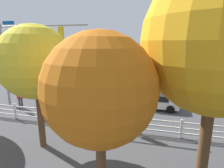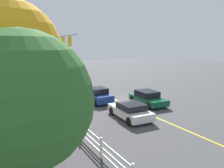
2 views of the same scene
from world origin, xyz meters
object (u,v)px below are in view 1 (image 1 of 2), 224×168
car_2 (154,100)px  pedestrian (20,98)px  tree_0 (217,41)px  tree_1 (100,90)px  tree_3 (36,63)px  car_0 (88,95)px  car_1 (130,88)px

car_2 → pedestrian: 11.42m
tree_0 → tree_1: bearing=26.1°
tree_1 → tree_3: size_ratio=0.92×
pedestrian → car_0: bearing=-125.8°
car_0 → car_2: (-5.96, -0.08, -0.07)m
tree_0 → tree_3: size_ratio=1.26×
car_0 → tree_3: bearing=91.6°
tree_0 → tree_3: 7.88m
car_0 → tree_1: bearing=113.3°
tree_1 → tree_3: tree_3 is taller
car_0 → tree_1: tree_1 is taller
pedestrian → tree_0: (-13.04, 5.69, 4.64)m
car_0 → tree_1: (-4.46, 10.27, 3.43)m
car_1 → tree_3: tree_3 is taller
car_1 → tree_3: size_ratio=0.68×
car_0 → car_1: car_0 is taller
car_1 → car_2: bearing=-52.1°
tree_0 → tree_3: bearing=-7.8°
tree_1 → car_1: bearing=-85.3°
car_1 → tree_1: size_ratio=0.74×
car_2 → tree_3: size_ratio=0.67×
car_0 → car_2: 5.96m
car_0 → car_2: car_0 is taller
tree_0 → tree_1: size_ratio=1.37×
car_0 → car_2: bearing=-179.4°
car_2 → tree_0: size_ratio=0.53×
tree_0 → tree_1: 4.17m
car_2 → tree_3: bearing=55.6°
tree_0 → tree_3: tree_0 is taller
pedestrian → tree_1: tree_1 is taller
car_0 → car_1: (-3.29, -3.96, -0.05)m
car_2 → pedestrian: pedestrian is taller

